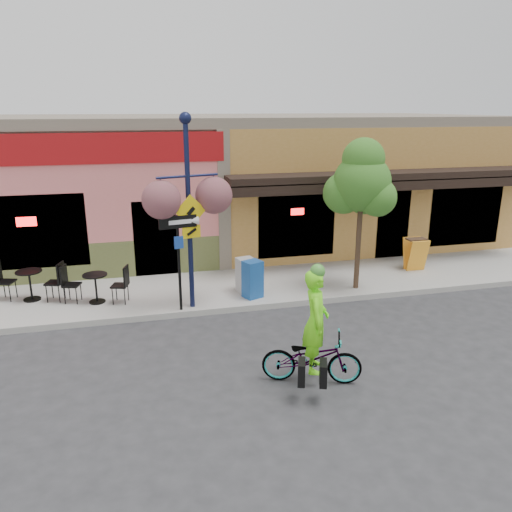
{
  "coord_description": "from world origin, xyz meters",
  "views": [
    {
      "loc": [
        -3.48,
        -10.51,
        4.82
      ],
      "look_at": [
        -0.78,
        0.5,
        1.4
      ],
      "focal_mm": 35.0,
      "sensor_mm": 36.0,
      "label": 1
    }
  ],
  "objects_px": {
    "bicycle": "(312,358)",
    "street_tree": "(360,215)",
    "one_way_sign": "(179,264)",
    "lamp_post": "(189,214)",
    "newspaper_box_blue": "(253,279)",
    "newspaper_box_grey": "(246,275)",
    "building": "(231,179)",
    "cyclist_rider": "(315,334)"
  },
  "relations": [
    {
      "from": "bicycle",
      "to": "lamp_post",
      "type": "height_order",
      "value": "lamp_post"
    },
    {
      "from": "street_tree",
      "to": "newspaper_box_blue",
      "type": "bearing_deg",
      "value": -179.84
    },
    {
      "from": "bicycle",
      "to": "street_tree",
      "type": "distance_m",
      "value": 5.08
    },
    {
      "from": "one_way_sign",
      "to": "newspaper_box_grey",
      "type": "distance_m",
      "value": 2.07
    },
    {
      "from": "cyclist_rider",
      "to": "newspaper_box_blue",
      "type": "bearing_deg",
      "value": 22.06
    },
    {
      "from": "building",
      "to": "street_tree",
      "type": "bearing_deg",
      "value": -71.94
    },
    {
      "from": "newspaper_box_grey",
      "to": "lamp_post",
      "type": "bearing_deg",
      "value": -167.88
    },
    {
      "from": "bicycle",
      "to": "building",
      "type": "bearing_deg",
      "value": 15.96
    },
    {
      "from": "building",
      "to": "newspaper_box_blue",
      "type": "xyz_separation_m",
      "value": [
        -0.74,
        -6.47,
        -1.62
      ]
    },
    {
      "from": "one_way_sign",
      "to": "lamp_post",
      "type": "bearing_deg",
      "value": 14.17
    },
    {
      "from": "newspaper_box_grey",
      "to": "street_tree",
      "type": "distance_m",
      "value": 3.33
    },
    {
      "from": "lamp_post",
      "to": "one_way_sign",
      "type": "bearing_deg",
      "value": -168.99
    },
    {
      "from": "street_tree",
      "to": "bicycle",
      "type": "bearing_deg",
      "value": -124.17
    },
    {
      "from": "bicycle",
      "to": "newspaper_box_grey",
      "type": "distance_m",
      "value": 4.41
    },
    {
      "from": "cyclist_rider",
      "to": "street_tree",
      "type": "relative_size",
      "value": 0.47
    },
    {
      "from": "cyclist_rider",
      "to": "one_way_sign",
      "type": "xyz_separation_m",
      "value": [
        -2.05,
        3.58,
        0.36
      ]
    },
    {
      "from": "lamp_post",
      "to": "building",
      "type": "bearing_deg",
      "value": 57.26
    },
    {
      "from": "cyclist_rider",
      "to": "lamp_post",
      "type": "distance_m",
      "value": 4.37
    },
    {
      "from": "bicycle",
      "to": "street_tree",
      "type": "bearing_deg",
      "value": -14.98
    },
    {
      "from": "lamp_post",
      "to": "street_tree",
      "type": "relative_size",
      "value": 1.15
    },
    {
      "from": "newspaper_box_blue",
      "to": "bicycle",
      "type": "bearing_deg",
      "value": -110.31
    },
    {
      "from": "building",
      "to": "newspaper_box_blue",
      "type": "height_order",
      "value": "building"
    },
    {
      "from": "building",
      "to": "newspaper_box_blue",
      "type": "relative_size",
      "value": 19.03
    },
    {
      "from": "one_way_sign",
      "to": "newspaper_box_blue",
      "type": "bearing_deg",
      "value": 1.02
    },
    {
      "from": "bicycle",
      "to": "cyclist_rider",
      "type": "xyz_separation_m",
      "value": [
        0.05,
        0.0,
        0.47
      ]
    },
    {
      "from": "cyclist_rider",
      "to": "lamp_post",
      "type": "xyz_separation_m",
      "value": [
        -1.76,
        3.71,
        1.49
      ]
    },
    {
      "from": "street_tree",
      "to": "lamp_post",
      "type": "bearing_deg",
      "value": -176.65
    },
    {
      "from": "bicycle",
      "to": "cyclist_rider",
      "type": "relative_size",
      "value": 0.95
    },
    {
      "from": "cyclist_rider",
      "to": "newspaper_box_blue",
      "type": "xyz_separation_m",
      "value": [
        -0.2,
        3.96,
        -0.31
      ]
    },
    {
      "from": "lamp_post",
      "to": "bicycle",
      "type": "bearing_deg",
      "value": -79.11
    },
    {
      "from": "bicycle",
      "to": "newspaper_box_grey",
      "type": "height_order",
      "value": "newspaper_box_grey"
    },
    {
      "from": "bicycle",
      "to": "newspaper_box_grey",
      "type": "bearing_deg",
      "value": 22.19
    },
    {
      "from": "newspaper_box_grey",
      "to": "street_tree",
      "type": "xyz_separation_m",
      "value": [
        2.92,
        -0.44,
        1.54
      ]
    },
    {
      "from": "building",
      "to": "lamp_post",
      "type": "relative_size",
      "value": 3.99
    },
    {
      "from": "newspaper_box_blue",
      "to": "lamp_post",
      "type": "bearing_deg",
      "value": 166.64
    },
    {
      "from": "bicycle",
      "to": "street_tree",
      "type": "xyz_separation_m",
      "value": [
        2.69,
        3.97,
        1.67
      ]
    },
    {
      "from": "lamp_post",
      "to": "newspaper_box_blue",
      "type": "relative_size",
      "value": 4.77
    },
    {
      "from": "building",
      "to": "cyclist_rider",
      "type": "bearing_deg",
      "value": -92.96
    },
    {
      "from": "bicycle",
      "to": "newspaper_box_grey",
      "type": "xyz_separation_m",
      "value": [
        -0.23,
        4.41,
        0.13
      ]
    },
    {
      "from": "newspaper_box_blue",
      "to": "street_tree",
      "type": "distance_m",
      "value": 3.22
    },
    {
      "from": "lamp_post",
      "to": "newspaper_box_grey",
      "type": "bearing_deg",
      "value": 11.33
    },
    {
      "from": "building",
      "to": "cyclist_rider",
      "type": "relative_size",
      "value": 9.67
    }
  ]
}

